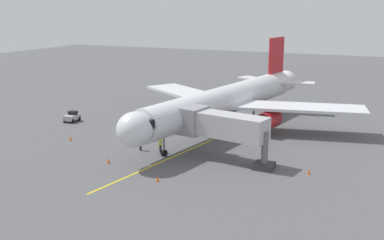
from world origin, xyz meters
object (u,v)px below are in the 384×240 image
object	(u,v)px
ground_crew_marshaller	(140,143)
safety_cone_wing_port	(71,138)
ground_crew_wing_walker	(160,145)
airplane	(227,100)
safety_cone_nose_right	(309,172)
jet_bridge	(217,125)
safety_cone_wing_starboard	(157,179)
tug_near_nose	(72,117)
safety_cone_nose_left	(108,161)

from	to	relation	value
ground_crew_marshaller	safety_cone_wing_port	distance (m)	10.03
ground_crew_marshaller	ground_crew_wing_walker	world-z (taller)	same
airplane	ground_crew_marshaller	bearing A→B (deg)	65.95
ground_crew_wing_walker	safety_cone_nose_right	world-z (taller)	ground_crew_wing_walker
jet_bridge	safety_cone_wing_starboard	xyz separation A→B (m)	(2.66, 8.64, -3.49)
airplane	ground_crew_wing_walker	distance (m)	13.44
safety_cone_nose_right	safety_cone_wing_starboard	bearing A→B (deg)	32.05
ground_crew_marshaller	safety_cone_nose_right	size ratio (longest dim) A/B	3.11
tug_near_nose	safety_cone_wing_port	distance (m)	9.95
tug_near_nose	airplane	bearing A→B (deg)	-166.75
tug_near_nose	safety_cone_nose_right	size ratio (longest dim) A/B	4.36
tug_near_nose	safety_cone_nose_left	size ratio (longest dim) A/B	4.36
jet_bridge	safety_cone_wing_starboard	size ratio (longest dim) A/B	20.95
safety_cone_nose_right	ground_crew_marshaller	bearing A→B (deg)	0.56
jet_bridge	safety_cone_nose_right	bearing A→B (deg)	176.06
safety_cone_nose_right	safety_cone_wing_starboard	distance (m)	14.97
ground_crew_wing_walker	tug_near_nose	distance (m)	20.02
ground_crew_marshaller	ground_crew_wing_walker	distance (m)	2.48
jet_bridge	safety_cone_wing_port	bearing A→B (deg)	2.92
ground_crew_wing_walker	safety_cone_nose_left	bearing A→B (deg)	59.22
safety_cone_nose_right	ground_crew_wing_walker	bearing A→B (deg)	-0.24
jet_bridge	ground_crew_marshaller	distance (m)	9.62
ground_crew_marshaller	ground_crew_wing_walker	bearing A→B (deg)	-174.11
ground_crew_marshaller	safety_cone_nose_right	xyz separation A→B (m)	(-19.17, -0.19, -0.61)
airplane	ground_crew_marshaller	size ratio (longest dim) A/B	23.52
airplane	ground_crew_marshaller	world-z (taller)	airplane
jet_bridge	ground_crew_marshaller	bearing A→B (deg)	5.48
airplane	safety_cone_nose_right	world-z (taller)	airplane
ground_crew_wing_walker	safety_cone_nose_right	size ratio (longest dim) A/B	3.11
airplane	safety_cone_wing_port	xyz separation A→B (m)	(15.77, 13.00, -3.73)
airplane	ground_crew_wing_walker	xyz separation A→B (m)	(3.29, 12.65, -3.12)
safety_cone_wing_port	ground_crew_marshaller	bearing A→B (deg)	-179.44
tug_near_nose	safety_cone_nose_right	distance (m)	36.06
airplane	ground_crew_marshaller	xyz separation A→B (m)	(5.76, 12.91, -3.12)
ground_crew_wing_walker	tug_near_nose	bearing A→B (deg)	-22.03
safety_cone_nose_left	safety_cone_wing_port	size ratio (longest dim) A/B	1.00
jet_bridge	safety_cone_wing_starboard	world-z (taller)	jet_bridge
airplane	safety_cone_nose_left	bearing A→B (deg)	70.10
ground_crew_marshaller	safety_cone_wing_starboard	distance (m)	10.13
ground_crew_wing_walker	safety_cone_nose_right	bearing A→B (deg)	179.76
ground_crew_marshaller	safety_cone_wing_port	size ratio (longest dim) A/B	3.11
safety_cone_wing_port	jet_bridge	bearing A→B (deg)	-177.08
jet_bridge	ground_crew_wing_walker	bearing A→B (deg)	5.33
airplane	tug_near_nose	bearing A→B (deg)	13.25
ground_crew_wing_walker	safety_cone_wing_port	xyz separation A→B (m)	(12.48, 0.35, -0.61)
airplane	safety_cone_wing_starboard	xyz separation A→B (m)	(-0.72, 20.67, -3.73)
safety_cone_wing_port	tug_near_nose	bearing A→B (deg)	-52.31
ground_crew_wing_walker	safety_cone_wing_starboard	xyz separation A→B (m)	(-4.01, 8.01, -0.61)
ground_crew_marshaller	safety_cone_nose_right	distance (m)	19.18
ground_crew_wing_walker	safety_cone_wing_starboard	size ratio (longest dim) A/B	3.11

